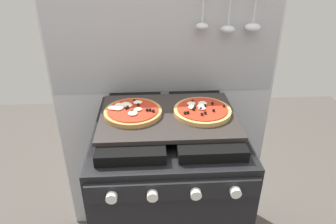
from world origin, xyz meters
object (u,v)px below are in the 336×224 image
at_px(baking_tray, 168,116).
at_px(pizza_right, 202,110).
at_px(stove, 168,201).
at_px(pizza_left, 132,111).

bearing_deg(baking_tray, pizza_right, 1.79).
height_order(baking_tray, pizza_right, pizza_right).
distance_m(stove, pizza_right, 0.50).
distance_m(pizza_left, pizza_right, 0.28).
relative_size(baking_tray, pizza_left, 2.35).
bearing_deg(pizza_left, stove, -4.21).
height_order(baking_tray, pizza_left, pizza_left).
bearing_deg(baking_tray, pizza_left, 176.45).
xyz_separation_m(baking_tray, pizza_right, (0.14, 0.00, 0.02)).
relative_size(stove, baking_tray, 1.67).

